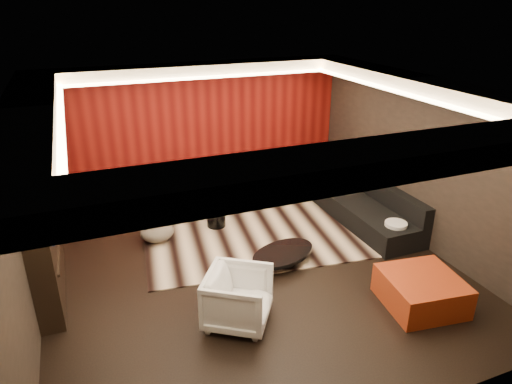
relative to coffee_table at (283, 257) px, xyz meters
name	(u,v)px	position (x,y,z in m)	size (l,w,h in m)	color
floor	(252,272)	(-0.53, -0.03, -0.13)	(6.00, 6.00, 0.02)	black
ceiling	(252,89)	(-0.53, -0.03, 2.69)	(6.00, 6.00, 0.02)	silver
wall_back	(197,134)	(-0.53, 2.98, 1.28)	(6.00, 0.02, 2.80)	black
wall_left	(20,224)	(-3.54, -0.03, 1.28)	(0.02, 6.00, 2.80)	black
wall_right	(421,162)	(2.48, -0.03, 1.28)	(0.02, 6.00, 2.80)	black
red_feature_wall	(198,134)	(-0.53, 2.94, 1.28)	(5.98, 0.05, 2.78)	#6B0C0A
soffit_back	(198,70)	(-0.53, 2.67, 2.57)	(6.00, 0.60, 0.22)	silver
soffit_front	(373,161)	(-0.53, -2.73, 2.57)	(6.00, 0.60, 0.22)	silver
soffit_left	(27,116)	(-3.23, -0.03, 2.57)	(0.60, 4.80, 0.22)	silver
soffit_right	(417,84)	(2.17, -0.03, 2.57)	(0.60, 4.80, 0.22)	silver
cove_back	(203,78)	(-0.53, 2.33, 2.48)	(4.80, 0.08, 0.04)	#FFD899
cove_front	(349,159)	(-0.53, -2.39, 2.48)	(4.80, 0.08, 0.04)	#FFD899
cove_left	(61,121)	(-2.89, -0.03, 2.48)	(0.08, 4.80, 0.04)	#FFD899
cove_right	(398,92)	(1.83, -0.03, 2.48)	(0.08, 4.80, 0.04)	#FFD899
tv_surround	(40,223)	(-3.38, 0.57, 0.98)	(0.30, 2.00, 2.20)	black
tv_screen	(48,197)	(-3.22, 0.57, 1.33)	(0.04, 1.30, 0.80)	black
tv_shelf	(58,246)	(-3.22, 0.57, 0.58)	(0.04, 1.60, 0.04)	black
rug	(256,228)	(0.04, 1.25, -0.11)	(4.00, 3.00, 0.02)	beige
coffee_table	(283,257)	(0.00, 0.00, 0.00)	(1.14, 1.14, 0.19)	black
drum_stool	(216,216)	(-0.60, 1.61, 0.10)	(0.34, 0.34, 0.40)	black
striped_pouf	(157,231)	(-1.71, 1.48, 0.06)	(0.58, 0.58, 0.32)	#C5B299
white_side_table	(395,235)	(1.97, -0.22, 0.11)	(0.37, 0.37, 0.46)	white
orange_ottoman	(421,291)	(1.31, -1.65, 0.10)	(0.98, 0.98, 0.43)	#AB2316
armchair	(238,298)	(-1.13, -1.07, 0.25)	(0.79, 0.81, 0.74)	white
sectional_sofa	(299,194)	(1.20, 1.84, 0.15)	(3.65, 3.50, 0.75)	black
throw_pillows	(290,174)	(1.13, 2.12, 0.50)	(3.15, 1.67, 0.50)	tan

